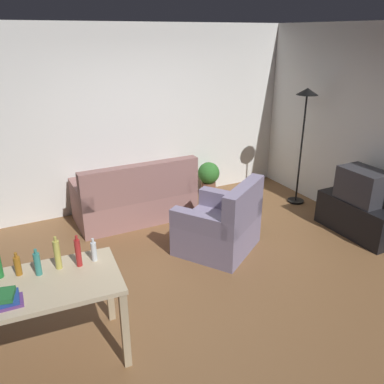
# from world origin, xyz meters

# --- Properties ---
(ground_plane) EXTENTS (5.20, 4.40, 0.02)m
(ground_plane) POSITION_xyz_m (0.00, 0.00, -0.01)
(ground_plane) COLOR brown
(wall_rear) EXTENTS (5.20, 0.10, 2.70)m
(wall_rear) POSITION_xyz_m (0.00, 2.20, 1.35)
(wall_rear) COLOR white
(wall_rear) RESTS_ON ground_plane
(wall_right) EXTENTS (0.10, 4.40, 2.70)m
(wall_right) POSITION_xyz_m (2.60, 0.00, 1.35)
(wall_right) COLOR silver
(wall_right) RESTS_ON ground_plane
(couch) EXTENTS (1.68, 0.84, 0.92)m
(couch) POSITION_xyz_m (-0.27, 1.59, 0.31)
(couch) COLOR #996B66
(couch) RESTS_ON ground_plane
(tv_stand) EXTENTS (0.44, 1.10, 0.48)m
(tv_stand) POSITION_xyz_m (2.25, -0.22, 0.24)
(tv_stand) COLOR black
(tv_stand) RESTS_ON ground_plane
(tv) EXTENTS (0.41, 0.60, 0.44)m
(tv) POSITION_xyz_m (2.25, -0.22, 0.70)
(tv) COLOR #2D2D33
(tv) RESTS_ON tv_stand
(torchiere_lamp) EXTENTS (0.32, 0.32, 1.81)m
(torchiere_lamp) POSITION_xyz_m (2.25, 0.99, 1.41)
(torchiere_lamp) COLOR black
(torchiere_lamp) RESTS_ON ground_plane
(desk) EXTENTS (1.25, 0.79, 0.76)m
(desk) POSITION_xyz_m (-1.81, -0.65, 0.65)
(desk) COLOR #C6B28E
(desk) RESTS_ON ground_plane
(potted_plant) EXTENTS (0.36, 0.36, 0.57)m
(potted_plant) POSITION_xyz_m (1.13, 1.90, 0.33)
(potted_plant) COLOR brown
(potted_plant) RESTS_ON ground_plane
(armchair) EXTENTS (1.21, 1.20, 0.92)m
(armchair) POSITION_xyz_m (0.39, 0.26, 0.32)
(armchair) COLOR gray
(armchair) RESTS_ON ground_plane
(bottle_amber) EXTENTS (0.05, 0.05, 0.20)m
(bottle_amber) POSITION_xyz_m (-1.95, -0.45, 0.85)
(bottle_amber) COLOR #9E6019
(bottle_amber) RESTS_ON desk
(bottle_tall) EXTENTS (0.05, 0.05, 0.23)m
(bottle_tall) POSITION_xyz_m (-1.80, -0.52, 0.86)
(bottle_tall) COLOR teal
(bottle_tall) RESTS_ON desk
(bottle_squat) EXTENTS (0.05, 0.05, 0.29)m
(bottle_squat) POSITION_xyz_m (-1.64, -0.49, 0.89)
(bottle_squat) COLOR #BCB24C
(bottle_squat) RESTS_ON desk
(bottle_red) EXTENTS (0.05, 0.05, 0.28)m
(bottle_red) POSITION_xyz_m (-1.49, -0.53, 0.89)
(bottle_red) COLOR #AD2323
(bottle_red) RESTS_ON desk
(bottle_clear) EXTENTS (0.05, 0.05, 0.21)m
(bottle_clear) POSITION_xyz_m (-1.35, -0.51, 0.85)
(bottle_clear) COLOR silver
(bottle_clear) RESTS_ON desk
(book_stack) EXTENTS (0.23, 0.20, 0.09)m
(book_stack) POSITION_xyz_m (-2.07, -0.80, 0.81)
(book_stack) COLOR #593372
(book_stack) RESTS_ON desk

